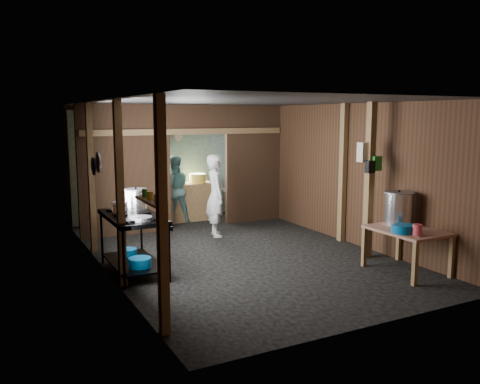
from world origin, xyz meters
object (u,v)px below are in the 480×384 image
prep_table (406,251)px  stock_pot (399,209)px  yellow_tub (197,178)px  gas_range (133,244)px  pink_bucket (417,230)px  cook (216,195)px  stove_pot_large (136,200)px

prep_table → stock_pot: size_ratio=2.09×
prep_table → stock_pot: bearing=68.1°
prep_table → stock_pot: 0.69m
stock_pot → yellow_tub: stock_pot is taller
gas_range → pink_bucket: size_ratio=9.36×
gas_range → cook: size_ratio=0.93×
yellow_tub → prep_table: bearing=-75.9°
stove_pot_large → yellow_tub: bearing=51.9°
stock_pot → yellow_tub: size_ratio=1.43×
gas_range → cook: cook is taller
stock_pot → yellow_tub: 5.02m
prep_table → stove_pot_large: stove_pot_large is taller
gas_range → yellow_tub: size_ratio=4.00×
yellow_tub → cook: cook is taller
pink_bucket → yellow_tub: bearing=101.6°
stock_pot → yellow_tub: (-1.43, 4.82, 0.03)m
pink_bucket → cook: size_ratio=0.10×
cook → yellow_tub: bearing=3.2°
gas_range → stove_pot_large: stove_pot_large is taller
stove_pot_large → cook: (1.94, 1.18, -0.24)m
prep_table → pink_bucket: bearing=-116.1°
stock_pot → prep_table: bearing=-111.9°
stock_pot → cook: cook is taller
yellow_tub → cook: (-0.31, -1.68, -0.14)m
stock_pot → pink_bucket: stock_pot is taller
yellow_tub → cook: 1.71m
gas_range → pink_bucket: (3.54, -2.24, 0.30)m
gas_range → prep_table: bearing=-27.1°
gas_range → yellow_tub: bearing=53.4°
gas_range → stove_pot_large: 0.74m
gas_range → cook: bearing=36.8°
gas_range → prep_table: gas_range is taller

